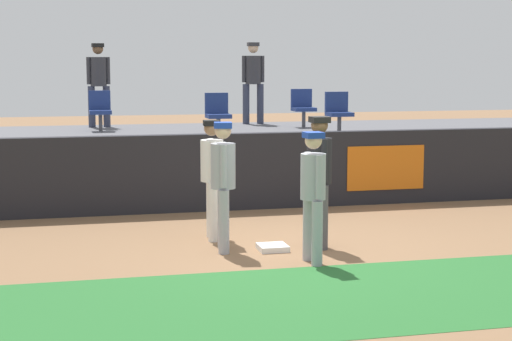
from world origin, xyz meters
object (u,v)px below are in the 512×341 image
Objects in this scene: seat_front_center at (218,112)px; spectator_capped at (253,77)px; seat_front_right at (338,110)px; player_umpire at (319,172)px; player_fielder_home at (212,171)px; spectator_hooded at (99,79)px; player_runner_visitor at (223,177)px; first_base at (273,248)px; seat_back_left at (100,108)px; seat_back_right at (303,106)px; player_coach_visitor at (313,188)px.

spectator_capped reaches higher than seat_front_center.
spectator_capped reaches higher than seat_front_right.
player_fielder_home is at bearing -124.47° from player_umpire.
player_fielder_home is at bearing 96.00° from spectator_hooded.
player_fielder_home is 0.95× the size of player_umpire.
player_runner_visitor is at bearing -94.49° from player_umpire.
first_base is 7.02m from seat_back_left.
seat_back_right is 0.45× the size of spectator_capped.
spectator_capped is at bearing 64.83° from seat_front_center.
player_runner_visitor is 7.70m from spectator_hooded.
seat_back_right is (-0.20, 1.80, -0.00)m from seat_front_right.
first_base is 0.23× the size of player_coach_visitor.
player_umpire is 4.74m from seat_front_center.
player_umpire is 0.99× the size of spectator_capped.
seat_back_left reaches higher than player_runner_visitor.
player_runner_visitor is 0.98× the size of spectator_hooded.
player_umpire is 7.04m from seat_back_left.
first_base is at bearing 99.55° from spectator_hooded.
spectator_capped is (-0.84, 1.22, 0.62)m from seat_back_right.
player_umpire is at bearing 62.36° from player_fielder_home.
player_coach_visitor is at bearing -105.70° from seat_back_right.
seat_back_left is 1.00× the size of seat_front_right.
seat_back_right reaches higher than player_coach_visitor.
seat_front_center is (0.81, 3.79, 0.63)m from player_fielder_home.
first_base is 1.22m from player_runner_visitor.
spectator_capped is at bearing 78.67° from first_base.
player_runner_visitor is 2.14× the size of seat_back_right.
player_fielder_home is at bearing 75.22° from spectator_capped.
player_coach_visitor is 2.05× the size of seat_front_center.
player_fielder_home is 2.11× the size of seat_back_left.
player_fielder_home is 5.05m from seat_front_right.
seat_front_right is 5.43m from spectator_hooded.
seat_front_center reaches higher than player_coach_visitor.
seat_front_right is at bearing 153.21° from player_coach_visitor.
player_runner_visitor reaches higher than first_base.
spectator_capped is (-1.04, 3.02, 0.61)m from seat_front_right.
player_umpire is at bearing -83.24° from seat_front_center.
seat_front_right and seat_front_center have the same top height.
player_coach_visitor is (0.32, -0.83, 0.96)m from first_base.
spectator_hooded reaches higher than player_runner_visitor.
seat_front_right reaches higher than player_runner_visitor.
seat_front_center reaches higher than first_base.
seat_front_right reaches higher than player_umpire.
spectator_hooded reaches higher than seat_front_center.
seat_back_left is 1.00× the size of seat_back_right.
seat_front_center is (0.81, 4.61, 0.61)m from player_runner_visitor.
spectator_capped is at bearing 177.22° from spectator_hooded.
seat_front_right is 0.46× the size of spectator_hooded.
player_umpire reaches higher than player_coach_visitor.
first_base is at bearing -87.01° from player_umpire.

